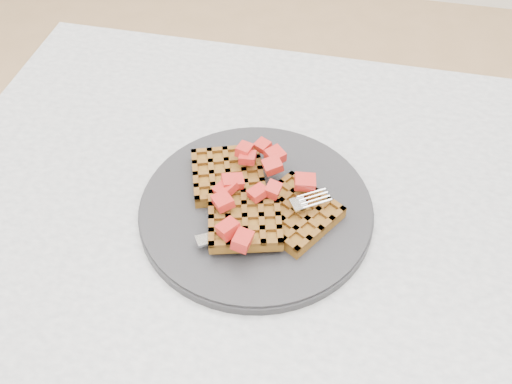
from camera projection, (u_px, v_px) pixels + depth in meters
table at (365, 308)px, 0.77m from camera, size 1.20×0.80×0.75m
plate at (256, 209)px, 0.72m from camera, size 0.30×0.30×0.02m
waffles at (255, 201)px, 0.71m from camera, size 0.22×0.19×0.03m
strawberry_pile at (256, 184)px, 0.69m from camera, size 0.15×0.15×0.02m
fork at (274, 221)px, 0.69m from camera, size 0.16×0.12×0.02m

